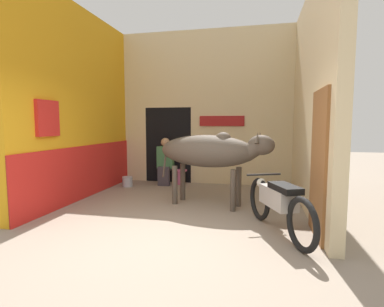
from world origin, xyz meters
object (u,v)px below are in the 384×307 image
Objects in this scene: bucket at (127,182)px; cow at (211,152)px; shopkeeper_seated at (165,160)px; plastic_stool at (181,176)px; motorcycle_near at (278,203)px.

cow is at bearing -29.12° from bucket.
shopkeeper_seated reaches higher than bucket.
cow reaches higher than plastic_stool.
shopkeeper_seated is at bearing 25.67° from bucket.
cow is at bearing -60.17° from plastic_stool.
cow is 1.24× the size of motorcycle_near.
plastic_stool is 1.52× the size of bucket.
plastic_stool is (-2.30, 3.21, -0.25)m from motorcycle_near.
shopkeeper_seated is at bearing 130.44° from cow.
shopkeeper_seated is at bearing -157.62° from plastic_stool.
motorcycle_near is 7.27× the size of bucket.
shopkeeper_seated is at bearing 131.57° from motorcycle_near.
bucket is at bearing 143.90° from motorcycle_near.
plastic_stool is at bearing 125.69° from motorcycle_near.
plastic_stool is at bearing 22.38° from shopkeeper_seated.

